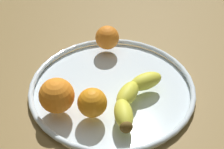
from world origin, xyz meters
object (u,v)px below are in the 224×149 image
at_px(orange_back_left, 107,38).
at_px(orange_front_left, 57,96).
at_px(fruit_bowl, 112,87).
at_px(orange_back_right, 93,103).
at_px(banana, 132,97).

xyz_separation_m(orange_back_left, orange_front_left, (0.24, -0.00, 0.01)).
bearing_deg(orange_front_left, orange_back_left, 179.66).
height_order(fruit_bowl, orange_back_left, orange_back_left).
bearing_deg(orange_back_left, orange_back_right, 17.85).
distance_m(orange_back_left, orange_back_right, 0.24).
distance_m(banana, orange_front_left, 0.16).
distance_m(fruit_bowl, banana, 0.08).
distance_m(banana, orange_back_right, 0.09).
bearing_deg(orange_front_left, orange_back_right, 102.90).
relative_size(fruit_bowl, banana, 1.90).
distance_m(fruit_bowl, orange_front_left, 0.14).
relative_size(banana, orange_front_left, 2.71).
relative_size(orange_back_left, orange_back_right, 1.00).
bearing_deg(fruit_bowl, orange_back_left, -151.01).
height_order(banana, orange_back_left, orange_back_left).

